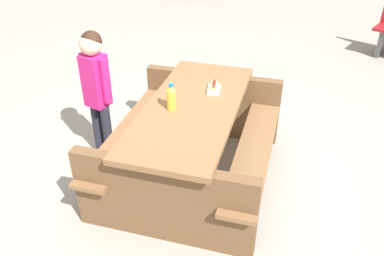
{
  "coord_description": "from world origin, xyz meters",
  "views": [
    {
      "loc": [
        -2.96,
        -0.17,
        2.4
      ],
      "look_at": [
        0.0,
        0.0,
        0.52
      ],
      "focal_mm": 37.5,
      "sensor_mm": 36.0,
      "label": 1
    }
  ],
  "objects": [
    {
      "name": "child_in_coat",
      "position": [
        0.28,
        0.89,
        0.82
      ],
      "size": [
        0.25,
        0.29,
        1.28
      ],
      "color": "#262633",
      "rests_on": "ground"
    },
    {
      "name": "hotdog_tray",
      "position": [
        0.28,
        -0.18,
        0.78
      ],
      "size": [
        0.19,
        0.12,
        0.08
      ],
      "color": "white",
      "rests_on": "picnic_table"
    },
    {
      "name": "soda_bottle",
      "position": [
        -0.07,
        0.17,
        0.86
      ],
      "size": [
        0.08,
        0.08,
        0.23
      ],
      "color": "yellow",
      "rests_on": "picnic_table"
    },
    {
      "name": "picnic_table",
      "position": [
        0.0,
        0.0,
        0.44
      ],
      "size": [
        2.06,
        1.76,
        0.75
      ],
      "color": "brown",
      "rests_on": "ground"
    },
    {
      "name": "ground_plane",
      "position": [
        0.0,
        0.0,
        0.0
      ],
      "size": [
        30.0,
        30.0,
        0.0
      ],
      "primitive_type": "plane",
      "color": "gray",
      "rests_on": "ground"
    }
  ]
}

